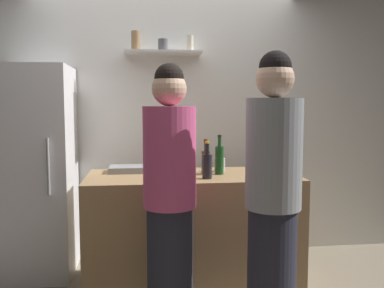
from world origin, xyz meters
TOP-DOWN VIEW (x-y plane):
  - back_wall_assembly at (-0.00, 1.25)m, footprint 4.80×0.32m
  - refrigerator at (-1.12, 0.85)m, footprint 0.59×0.68m
  - counter at (0.17, 0.47)m, footprint 1.69×0.75m
  - baking_pan at (-0.33, 0.67)m, footprint 0.34×0.24m
  - utensil_holder at (0.42, 0.61)m, footprint 0.09×0.09m
  - wine_bottle_amber_glass at (0.29, 0.51)m, footprint 0.07×0.07m
  - wine_bottle_green_glass at (0.40, 0.47)m, footprint 0.07×0.07m
  - wine_bottle_dark_glass at (0.27, 0.28)m, footprint 0.08×0.08m
  - water_bottle_plastic at (0.87, 0.17)m, footprint 0.08×0.08m
  - person_pink_top at (-0.05, -0.20)m, footprint 0.34×0.34m
  - person_grey_hoodie at (0.56, -0.42)m, footprint 0.34×0.34m

SIDE VIEW (x-z plane):
  - counter at x=0.17m, z-range 0.00..0.91m
  - person_pink_top at x=-0.05m, z-range 0.00..1.73m
  - person_grey_hoodie at x=0.56m, z-range 0.00..1.79m
  - refrigerator at x=-1.12m, z-range 0.00..1.80m
  - baking_pan at x=-0.33m, z-range 0.91..0.96m
  - utensil_holder at x=0.42m, z-range 0.86..1.08m
  - water_bottle_plastic at x=0.87m, z-range 0.90..1.10m
  - wine_bottle_amber_glass at x=0.29m, z-range 0.87..1.15m
  - wine_bottle_dark_glass at x=0.27m, z-range 0.87..1.16m
  - wine_bottle_green_glass at x=0.40m, z-range 0.87..1.19m
  - back_wall_assembly at x=0.00m, z-range 0.00..2.60m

